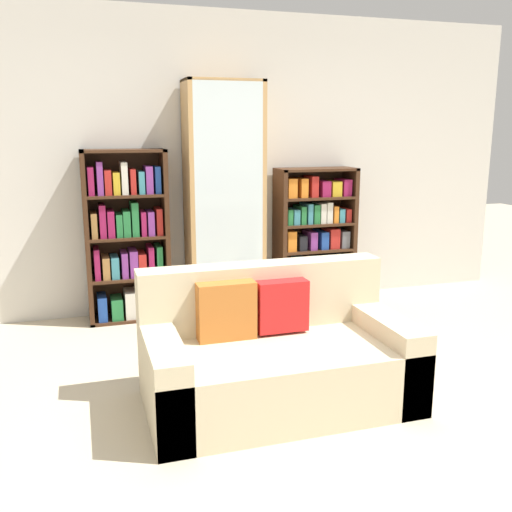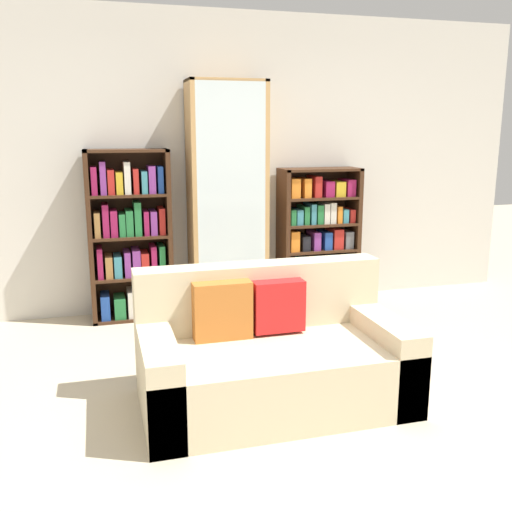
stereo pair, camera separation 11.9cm
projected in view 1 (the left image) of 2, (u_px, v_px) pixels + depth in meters
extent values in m
plane|color=beige|center=(318.00, 424.00, 3.29)|extent=(16.00, 16.00, 0.00)
cube|color=beige|center=(216.00, 164.00, 5.28)|extent=(6.04, 0.06, 2.70)
cube|color=beige|center=(279.00, 374.00, 3.48)|extent=(1.61, 0.87, 0.40)
cube|color=beige|center=(262.00, 295.00, 3.71)|extent=(1.61, 0.20, 0.43)
cube|color=beige|center=(163.00, 380.00, 3.27)|extent=(0.20, 0.87, 0.52)
cube|color=beige|center=(381.00, 352.00, 3.67)|extent=(0.20, 0.87, 0.52)
cube|color=#B76628|center=(226.00, 311.00, 3.48)|extent=(0.36, 0.12, 0.36)
cube|color=red|center=(282.00, 306.00, 3.59)|extent=(0.32, 0.12, 0.32)
cube|color=#3D2314|center=(87.00, 239.00, 4.87)|extent=(0.04, 0.32, 1.50)
cube|color=#3D2314|center=(165.00, 234.00, 5.06)|extent=(0.04, 0.32, 1.50)
cube|color=#3D2314|center=(123.00, 151.00, 4.80)|extent=(0.71, 0.32, 0.02)
cube|color=#3D2314|center=(131.00, 317.00, 5.12)|extent=(0.71, 0.32, 0.02)
cube|color=#3D2314|center=(125.00, 233.00, 5.11)|extent=(0.71, 0.01, 1.50)
cube|color=#3D2314|center=(129.00, 277.00, 5.04)|extent=(0.63, 0.32, 0.02)
cube|color=#3D2314|center=(127.00, 237.00, 4.96)|extent=(0.63, 0.32, 0.02)
cube|color=#3D2314|center=(125.00, 195.00, 4.89)|extent=(0.63, 0.32, 0.02)
cube|color=#1E4293|center=(102.00, 307.00, 5.02)|extent=(0.08, 0.24, 0.22)
cube|color=#237038|center=(117.00, 307.00, 5.06)|extent=(0.10, 0.24, 0.19)
cube|color=beige|center=(130.00, 303.00, 5.09)|extent=(0.10, 0.24, 0.24)
cube|color=#7A3384|center=(144.00, 300.00, 5.12)|extent=(0.08, 0.24, 0.27)
cube|color=#7A3384|center=(158.00, 301.00, 5.16)|extent=(0.09, 0.24, 0.24)
cube|color=#8E1947|center=(97.00, 263.00, 4.93)|extent=(0.05, 0.24, 0.27)
cube|color=olive|center=(106.00, 267.00, 4.95)|extent=(0.06, 0.24, 0.19)
cube|color=teal|center=(115.00, 266.00, 4.98)|extent=(0.06, 0.24, 0.19)
cube|color=#7A3384|center=(124.00, 264.00, 5.00)|extent=(0.05, 0.24, 0.22)
cube|color=#7A3384|center=(133.00, 262.00, 5.02)|extent=(0.07, 0.24, 0.24)
cube|color=#AD231E|center=(142.00, 264.00, 5.04)|extent=(0.07, 0.24, 0.20)
cube|color=#8E1947|center=(150.00, 260.00, 5.06)|extent=(0.05, 0.24, 0.26)
cube|color=#237038|center=(158.00, 259.00, 5.08)|extent=(0.05, 0.24, 0.26)
cube|color=olive|center=(94.00, 225.00, 4.85)|extent=(0.05, 0.24, 0.21)
cube|color=#8E1947|center=(102.00, 221.00, 4.86)|extent=(0.05, 0.24, 0.28)
cube|color=#8E1947|center=(111.00, 223.00, 4.89)|extent=(0.06, 0.24, 0.23)
cube|color=#237038|center=(119.00, 225.00, 4.91)|extent=(0.05, 0.24, 0.19)
cube|color=#237038|center=(126.00, 223.00, 4.93)|extent=(0.06, 0.24, 0.22)
cube|color=#237038|center=(134.00, 218.00, 4.94)|extent=(0.06, 0.24, 0.29)
cube|color=#8E1947|center=(143.00, 223.00, 4.97)|extent=(0.04, 0.24, 0.21)
cube|color=#7A3384|center=(150.00, 222.00, 4.99)|extent=(0.05, 0.24, 0.21)
cube|color=#AD231E|center=(158.00, 221.00, 5.01)|extent=(0.05, 0.24, 0.23)
cube|color=#8E1947|center=(91.00, 181.00, 4.77)|extent=(0.05, 0.24, 0.23)
cube|color=#7A3384|center=(100.00, 178.00, 4.79)|extent=(0.05, 0.24, 0.28)
cube|color=#AD231E|center=(107.00, 182.00, 4.81)|extent=(0.06, 0.24, 0.21)
cube|color=gold|center=(116.00, 183.00, 4.83)|extent=(0.06, 0.24, 0.19)
cube|color=beige|center=(124.00, 178.00, 4.84)|extent=(0.05, 0.24, 0.27)
cube|color=#AD231E|center=(132.00, 181.00, 4.87)|extent=(0.04, 0.24, 0.21)
cube|color=teal|center=(141.00, 182.00, 4.89)|extent=(0.05, 0.24, 0.19)
cube|color=#7A3384|center=(148.00, 179.00, 4.91)|extent=(0.06, 0.24, 0.23)
cube|color=#1E4293|center=(156.00, 179.00, 4.93)|extent=(0.05, 0.24, 0.23)
cube|color=tan|center=(189.00, 201.00, 5.04)|extent=(0.04, 0.36, 2.08)
cube|color=tan|center=(259.00, 198.00, 5.23)|extent=(0.04, 0.36, 2.08)
cube|color=tan|center=(223.00, 81.00, 4.91)|extent=(0.69, 0.36, 0.02)
cube|color=tan|center=(226.00, 309.00, 5.36)|extent=(0.69, 0.36, 0.02)
cube|color=tan|center=(220.00, 198.00, 5.30)|extent=(0.69, 0.01, 2.08)
cube|color=silver|center=(229.00, 202.00, 4.97)|extent=(0.61, 0.01, 2.06)
cube|color=tan|center=(225.00, 273.00, 5.28)|extent=(0.61, 0.32, 0.02)
cube|color=tan|center=(225.00, 237.00, 5.21)|extent=(0.61, 0.32, 0.02)
cube|color=tan|center=(224.00, 200.00, 5.14)|extent=(0.61, 0.32, 0.02)
cube|color=tan|center=(224.00, 162.00, 5.06)|extent=(0.61, 0.32, 0.02)
cube|color=tan|center=(223.00, 123.00, 4.99)|extent=(0.61, 0.32, 0.02)
cylinder|color=silver|center=(202.00, 306.00, 5.29)|extent=(0.01, 0.01, 0.07)
cone|color=silver|center=(201.00, 297.00, 5.28)|extent=(0.08, 0.08, 0.09)
cylinder|color=silver|center=(214.00, 305.00, 5.30)|extent=(0.01, 0.01, 0.07)
cone|color=silver|center=(214.00, 297.00, 5.29)|extent=(0.08, 0.08, 0.09)
cylinder|color=silver|center=(226.00, 304.00, 5.34)|extent=(0.01, 0.01, 0.07)
cone|color=silver|center=(226.00, 296.00, 5.32)|extent=(0.08, 0.08, 0.09)
cylinder|color=silver|center=(237.00, 302.00, 5.39)|extent=(0.01, 0.01, 0.07)
cone|color=silver|center=(237.00, 294.00, 5.37)|extent=(0.08, 0.08, 0.09)
cylinder|color=silver|center=(249.00, 301.00, 5.43)|extent=(0.01, 0.01, 0.07)
cone|color=silver|center=(248.00, 293.00, 5.41)|extent=(0.08, 0.08, 0.09)
cylinder|color=silver|center=(205.00, 268.00, 5.23)|extent=(0.01, 0.01, 0.08)
cone|color=silver|center=(205.00, 259.00, 5.21)|extent=(0.09, 0.09, 0.10)
cylinder|color=silver|center=(226.00, 268.00, 5.26)|extent=(0.01, 0.01, 0.08)
cone|color=silver|center=(226.00, 258.00, 5.24)|extent=(0.09, 0.09, 0.10)
cylinder|color=silver|center=(245.00, 266.00, 5.33)|extent=(0.01, 0.01, 0.08)
cone|color=silver|center=(245.00, 257.00, 5.31)|extent=(0.09, 0.09, 0.10)
cylinder|color=silver|center=(202.00, 232.00, 5.13)|extent=(0.01, 0.01, 0.09)
cone|color=silver|center=(202.00, 221.00, 5.11)|extent=(0.09, 0.09, 0.11)
cylinder|color=silver|center=(217.00, 231.00, 5.17)|extent=(0.01, 0.01, 0.09)
cone|color=silver|center=(217.00, 220.00, 5.15)|extent=(0.09, 0.09, 0.11)
cylinder|color=silver|center=(232.00, 230.00, 5.24)|extent=(0.01, 0.01, 0.09)
cone|color=silver|center=(232.00, 219.00, 5.21)|extent=(0.09, 0.09, 0.11)
cylinder|color=silver|center=(247.00, 229.00, 5.27)|extent=(0.01, 0.01, 0.09)
cone|color=silver|center=(247.00, 218.00, 5.25)|extent=(0.09, 0.09, 0.11)
cylinder|color=silver|center=(201.00, 195.00, 5.06)|extent=(0.01, 0.01, 0.08)
cone|color=silver|center=(201.00, 185.00, 5.04)|extent=(0.09, 0.09, 0.09)
cylinder|color=silver|center=(216.00, 194.00, 5.12)|extent=(0.01, 0.01, 0.08)
cone|color=silver|center=(216.00, 185.00, 5.10)|extent=(0.09, 0.09, 0.09)
cylinder|color=silver|center=(232.00, 194.00, 5.15)|extent=(0.01, 0.01, 0.08)
cone|color=silver|center=(232.00, 184.00, 5.13)|extent=(0.09, 0.09, 0.09)
cylinder|color=silver|center=(247.00, 193.00, 5.19)|extent=(0.01, 0.01, 0.08)
cone|color=silver|center=(247.00, 184.00, 5.17)|extent=(0.09, 0.09, 0.09)
cylinder|color=silver|center=(198.00, 156.00, 5.00)|extent=(0.01, 0.01, 0.08)
cone|color=silver|center=(198.00, 145.00, 4.98)|extent=(0.08, 0.08, 0.10)
cylinder|color=silver|center=(211.00, 156.00, 5.02)|extent=(0.01, 0.01, 0.08)
cone|color=silver|center=(211.00, 145.00, 5.00)|extent=(0.08, 0.08, 0.10)
cylinder|color=silver|center=(224.00, 156.00, 5.05)|extent=(0.01, 0.01, 0.08)
cone|color=silver|center=(224.00, 145.00, 5.03)|extent=(0.08, 0.08, 0.10)
cylinder|color=silver|center=(237.00, 155.00, 5.07)|extent=(0.01, 0.01, 0.08)
cone|color=silver|center=(237.00, 145.00, 5.05)|extent=(0.08, 0.08, 0.10)
cylinder|color=silver|center=(248.00, 155.00, 5.12)|extent=(0.01, 0.01, 0.08)
cone|color=silver|center=(248.00, 145.00, 5.10)|extent=(0.08, 0.08, 0.10)
cylinder|color=silver|center=(197.00, 116.00, 4.92)|extent=(0.01, 0.01, 0.08)
cone|color=silver|center=(197.00, 106.00, 4.91)|extent=(0.08, 0.08, 0.09)
cylinder|color=silver|center=(210.00, 117.00, 4.96)|extent=(0.01, 0.01, 0.08)
cone|color=silver|center=(210.00, 106.00, 4.94)|extent=(0.08, 0.08, 0.09)
cylinder|color=silver|center=(223.00, 117.00, 5.00)|extent=(0.01, 0.01, 0.08)
cone|color=silver|center=(223.00, 107.00, 4.98)|extent=(0.08, 0.08, 0.09)
cylinder|color=silver|center=(236.00, 117.00, 5.02)|extent=(0.01, 0.01, 0.08)
cone|color=silver|center=(235.00, 107.00, 5.00)|extent=(0.08, 0.08, 0.09)
cylinder|color=silver|center=(248.00, 117.00, 5.06)|extent=(0.01, 0.01, 0.08)
cone|color=silver|center=(248.00, 107.00, 5.04)|extent=(0.08, 0.08, 0.09)
cube|color=#3D2314|center=(280.00, 238.00, 5.39)|extent=(0.04, 0.32, 1.31)
cube|color=#3D2314|center=(348.00, 234.00, 5.60)|extent=(0.04, 0.32, 1.31)
cube|color=#3D2314|center=(316.00, 169.00, 5.36)|extent=(0.76, 0.32, 0.02)
cube|color=#3D2314|center=(313.00, 300.00, 5.64)|extent=(0.76, 0.32, 0.02)
cube|color=#3D2314|center=(309.00, 233.00, 5.64)|extent=(0.76, 0.01, 1.31)
cube|color=#3D2314|center=(314.00, 274.00, 5.58)|extent=(0.68, 0.32, 0.02)
cube|color=#3D2314|center=(314.00, 249.00, 5.53)|extent=(0.68, 0.32, 0.02)
cube|color=#3D2314|center=(315.00, 223.00, 5.47)|extent=(0.68, 0.32, 0.02)
cube|color=#3D2314|center=(316.00, 197.00, 5.42)|extent=(0.68, 0.32, 0.02)
cube|color=black|center=(289.00, 294.00, 5.53)|extent=(0.11, 0.24, 0.14)
cube|color=teal|center=(301.00, 291.00, 5.57)|extent=(0.08, 0.24, 0.19)
cube|color=orange|center=(314.00, 292.00, 5.61)|extent=(0.12, 0.24, 0.15)
cube|color=#1E4293|center=(326.00, 289.00, 5.65)|extent=(0.09, 0.24, 0.19)
cube|color=olive|center=(338.00, 290.00, 5.69)|extent=(0.11, 0.24, 0.14)
cube|color=#8E1947|center=(288.00, 269.00, 5.48)|extent=(0.09, 0.24, 0.13)
cube|color=teal|center=(299.00, 265.00, 5.50)|extent=(0.07, 0.24, 0.18)
cube|color=olive|center=(309.00, 267.00, 5.54)|extent=(0.07, 0.24, 0.13)
cube|color=#237038|center=(319.00, 265.00, 5.57)|extent=(0.08, 0.24, 0.15)
cube|color=black|center=(330.00, 262.00, 5.60)|extent=(0.09, 0.24, 0.19)
cube|color=beige|center=(340.00, 263.00, 5.63)|extent=(0.09, 0.24, 0.16)
cube|color=orange|center=(288.00, 240.00, 5.41)|extent=(0.09, 0.24, 0.19)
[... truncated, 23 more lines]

